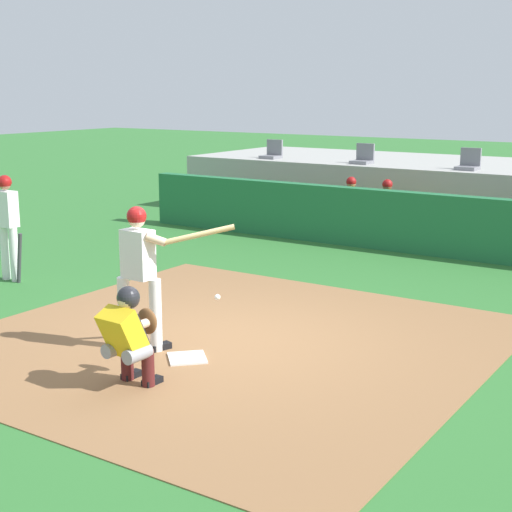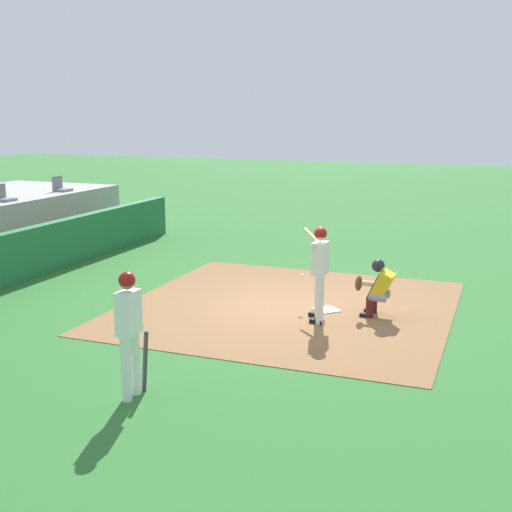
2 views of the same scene
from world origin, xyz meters
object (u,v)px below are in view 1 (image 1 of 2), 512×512
at_px(dugout_player_1, 384,209).
at_px(on_deck_batter, 8,221).
at_px(batter_at_plate, 141,269).
at_px(stadium_seat_0, 272,153).
at_px(catcher_crouched, 130,333).
at_px(home_plate, 187,358).
at_px(stadium_seat_1, 363,158).
at_px(dugout_player_0, 348,206).
at_px(stadium_seat_2, 469,164).

bearing_deg(dugout_player_1, on_deck_batter, -119.65).
height_order(batter_at_plate, stadium_seat_0, stadium_seat_0).
bearing_deg(batter_at_plate, catcher_crouched, -54.73).
distance_m(home_plate, stadium_seat_1, 10.61).
bearing_deg(on_deck_batter, dugout_player_1, 60.35).
bearing_deg(stadium_seat_0, dugout_player_1, -26.44).
height_order(catcher_crouched, stadium_seat_1, stadium_seat_1).
relative_size(batter_at_plate, dugout_player_0, 1.39).
relative_size(dugout_player_1, stadium_seat_0, 2.71).
bearing_deg(stadium_seat_1, home_plate, -75.67).
relative_size(on_deck_batter, dugout_player_1, 1.37).
relative_size(home_plate, dugout_player_1, 0.34).
height_order(home_plate, on_deck_batter, on_deck_batter).
height_order(home_plate, dugout_player_1, dugout_player_1).
bearing_deg(dugout_player_0, on_deck_batter, -113.85).
height_order(catcher_crouched, dugout_player_1, dugout_player_1).
relative_size(batter_at_plate, stadium_seat_0, 3.76).
xyz_separation_m(catcher_crouched, stadium_seat_2, (-0.00, 11.16, 0.93)).
bearing_deg(dugout_player_0, stadium_seat_1, 107.45).
bearing_deg(stadium_seat_2, batter_at_plate, -93.77).
bearing_deg(stadium_seat_0, stadium_seat_1, 0.00).
height_order(stadium_seat_0, stadium_seat_2, same).
relative_size(catcher_crouched, dugout_player_1, 1.45).
distance_m(batter_at_plate, stadium_seat_2, 10.24).
bearing_deg(stadium_seat_0, catcher_crouched, -65.00).
xyz_separation_m(batter_at_plate, stadium_seat_1, (-1.93, 10.20, 0.50)).
relative_size(home_plate, stadium_seat_2, 0.92).
relative_size(home_plate, catcher_crouched, 0.23).
relative_size(catcher_crouched, stadium_seat_0, 3.94).
bearing_deg(stadium_seat_1, stadium_seat_2, 0.00).
height_order(on_deck_batter, dugout_player_1, on_deck_batter).
bearing_deg(stadium_seat_0, stadium_seat_2, 0.00).
bearing_deg(stadium_seat_2, on_deck_batter, -119.40).
bearing_deg(catcher_crouched, batter_at_plate, 125.27).
distance_m(dugout_player_1, stadium_seat_2, 2.47).
bearing_deg(home_plate, catcher_crouched, -89.78).
relative_size(dugout_player_0, stadium_seat_2, 2.71).
bearing_deg(stadium_seat_1, on_deck_batter, -104.89).
bearing_deg(stadium_seat_0, batter_at_plate, -66.07).
xyz_separation_m(catcher_crouched, stadium_seat_1, (-2.60, 11.16, 0.93)).
xyz_separation_m(catcher_crouched, dugout_player_1, (-1.11, 9.12, 0.07)).
xyz_separation_m(batter_at_plate, stadium_seat_2, (0.67, 10.20, 0.50)).
height_order(home_plate, dugout_player_0, dugout_player_0).
relative_size(catcher_crouched, dugout_player_0, 1.45).
bearing_deg(dugout_player_0, batter_at_plate, -81.04).
height_order(catcher_crouched, on_deck_batter, on_deck_batter).
relative_size(catcher_crouched, stadium_seat_1, 3.94).
xyz_separation_m(dugout_player_1, stadium_seat_0, (-4.09, 2.03, 0.86)).
height_order(home_plate, stadium_seat_2, stadium_seat_2).
bearing_deg(catcher_crouched, stadium_seat_1, 103.13).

